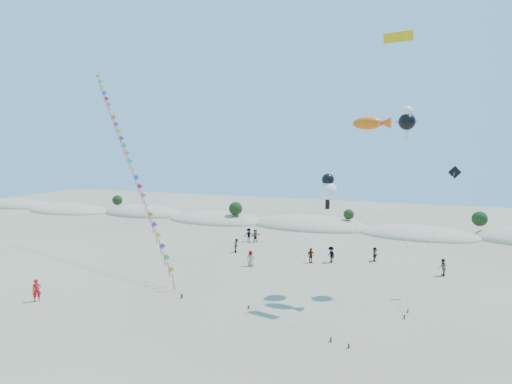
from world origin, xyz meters
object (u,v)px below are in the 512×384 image
(fish_kite, at_px, (372,124))
(parafoil_kite, at_px, (397,42))
(kite_train, at_px, (128,155))
(flyer_foreground, at_px, (37,290))

(fish_kite, bearing_deg, parafoil_kite, 2.32)
(kite_train, xyz_separation_m, flyer_foreground, (1.26, -13.69, -10.69))
(flyer_foreground, bearing_deg, fish_kite, -28.19)
(parafoil_kite, relative_size, flyer_foreground, 11.74)
(kite_train, xyz_separation_m, parafoil_kite, (27.89, -2.59, 9.06))
(fish_kite, xyz_separation_m, flyer_foreground, (-24.88, -11.02, -13.47))
(fish_kite, bearing_deg, kite_train, 174.18)
(kite_train, relative_size, flyer_foreground, 12.41)
(kite_train, distance_m, fish_kite, 26.42)
(parafoil_kite, bearing_deg, flyer_foreground, -157.38)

